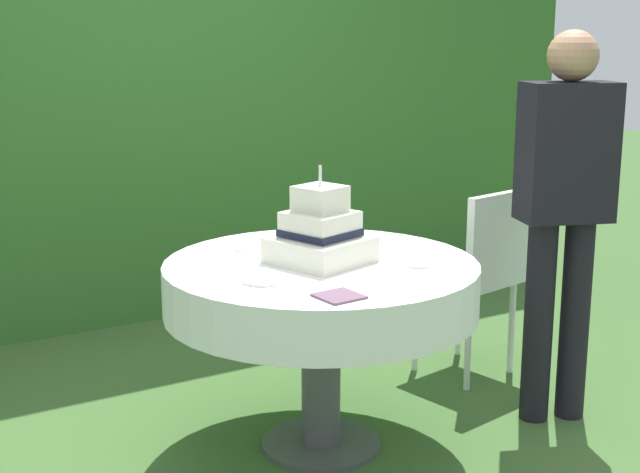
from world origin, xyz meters
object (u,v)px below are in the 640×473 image
serving_plate_right (263,280)px  wedding_cake (319,235)px  garden_chair (479,265)px  serving_plate_far (345,236)px  cake_table (321,290)px  napkin_stack (339,296)px  serving_plate_left (249,248)px  serving_plate_near (419,264)px  standing_person (564,201)px

serving_plate_right → wedding_cake: bearing=22.9°
garden_chair → serving_plate_far: bearing=175.9°
cake_table → wedding_cake: wedding_cake is taller
napkin_stack → garden_chair: size_ratio=0.15×
wedding_cake → serving_plate_left: bearing=113.5°
wedding_cake → serving_plate_left: (-0.14, 0.31, -0.10)m
wedding_cake → serving_plate_near: (0.29, -0.23, -0.10)m
serving_plate_far → napkin_stack: serving_plate_far is taller
serving_plate_far → napkin_stack: size_ratio=1.06×
serving_plate_near → garden_chair: (0.72, 0.47, -0.21)m
serving_plate_near → cake_table: bearing=142.1°
serving_plate_right → serving_plate_left: bearing=68.9°
serving_plate_left → serving_plate_right: size_ratio=0.86×
serving_plate_right → standing_person: size_ratio=0.09×
serving_plate_left → standing_person: 1.27m
serving_plate_left → standing_person: size_ratio=0.08×
serving_plate_far → standing_person: (0.67, -0.57, 0.18)m
serving_plate_far → napkin_stack: 0.87m
cake_table → wedding_cake: size_ratio=3.00×
garden_chair → standing_person: standing_person is taller
serving_plate_left → serving_plate_right: bearing=-111.1°
wedding_cake → serving_plate_left: 0.35m
serving_plate_near → serving_plate_right: same height
serving_plate_near → serving_plate_left: same height
wedding_cake → napkin_stack: size_ratio=2.90×
cake_table → serving_plate_far: bearing=44.9°
serving_plate_near → garden_chair: garden_chair is taller
serving_plate_left → wedding_cake: bearing=-66.5°
napkin_stack → serving_plate_far: bearing=55.9°
serving_plate_right → napkin_stack: (0.13, -0.30, -0.00)m
serving_plate_near → standing_person: (0.69, -0.05, 0.18)m
serving_plate_right → garden_chair: size_ratio=0.17×
cake_table → serving_plate_near: bearing=-37.9°
serving_plate_near → serving_plate_far: bearing=88.4°
napkin_stack → garden_chair: bearing=29.3°
napkin_stack → standing_person: 1.18m
cake_table → serving_plate_far: (0.30, 0.30, 0.12)m
serving_plate_near → garden_chair: 0.88m
cake_table → serving_plate_right: size_ratio=8.03×
standing_person → serving_plate_left: bearing=152.1°
wedding_cake → garden_chair: wedding_cake is taller
serving_plate_near → serving_plate_left: bearing=128.1°
serving_plate_far → standing_person: standing_person is taller
serving_plate_near → serving_plate_far: same height
cake_table → napkin_stack: bearing=-113.8°
serving_plate_far → serving_plate_right: bearing=-145.4°
serving_plate_left → napkin_stack: size_ratio=0.93×
wedding_cake → standing_person: size_ratio=0.25×
garden_chair → serving_plate_near: bearing=-146.5°
wedding_cake → serving_plate_right: bearing=-157.1°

